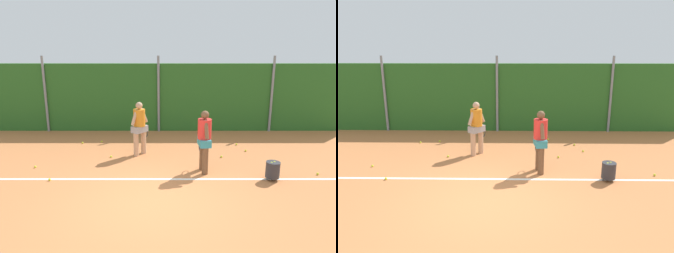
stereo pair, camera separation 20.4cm
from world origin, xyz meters
The scene contains 20 objects.
ground_plane centered at (0.00, 1.82, 0.00)m, with size 24.27×24.27×0.00m, color #C67542.
hedge_fence_backdrop centered at (0.00, 6.19, 1.37)m, with size 15.73×0.25×2.73m, color #286023.
fence_post_left centered at (-4.54, 6.02, 1.52)m, with size 0.10×0.10×3.04m, color gray.
fence_post_center centered at (0.00, 6.02, 1.52)m, with size 0.10×0.10×3.04m, color gray.
fence_post_right centered at (4.54, 6.02, 1.52)m, with size 0.10×0.10×3.04m, color gray.
court_baseline_paint centered at (0.00, 1.22, 0.00)m, with size 11.50×0.10×0.01m, color white.
player_foreground_near centered at (1.37, 1.75, 0.97)m, with size 0.37×0.80×1.74m.
player_midcourt centered at (-0.52, 3.17, 0.96)m, with size 0.55×0.67×1.72m.
ball_hopper centered at (3.11, 1.18, 0.29)m, with size 0.36×0.36×0.51m.
tennis_ball_0 centered at (2.96, 3.45, 0.03)m, with size 0.07×0.07×0.07m, color #CCDB33.
tennis_ball_2 centered at (1.46, 2.65, 0.03)m, with size 0.07×0.07×0.07m, color #CCDB33.
tennis_ball_3 centered at (-3.45, 2.01, 0.03)m, with size 0.07×0.07×0.07m, color #CCDB33.
tennis_ball_4 centered at (1.95, 4.78, 0.03)m, with size 0.07×0.07×0.07m, color #CCDB33.
tennis_ball_5 centered at (-2.04, 4.45, 0.03)m, with size 0.07×0.07×0.07m, color #CCDB33.
tennis_ball_6 centered at (-2.71, 1.12, 0.03)m, with size 0.07×0.07×0.07m, color #CCDB33.
tennis_ball_7 centered at (2.06, 2.87, 0.03)m, with size 0.07×0.07×0.07m, color #CCDB33.
tennis_ball_8 centered at (-1.42, 2.87, 0.03)m, with size 0.07×0.07×0.07m, color #CCDB33.
tennis_ball_9 centered at (2.81, 4.13, 0.03)m, with size 0.07×0.07×0.07m, color #CCDB33.
tennis_ball_10 centered at (4.46, 1.50, 0.03)m, with size 0.07×0.07×0.07m, color #CCDB33.
tennis_ball_11 centered at (-2.70, 4.31, 0.03)m, with size 0.07×0.07×0.07m, color #CCDB33.
Camera 2 is at (0.58, -6.41, 3.41)m, focal length 33.43 mm.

